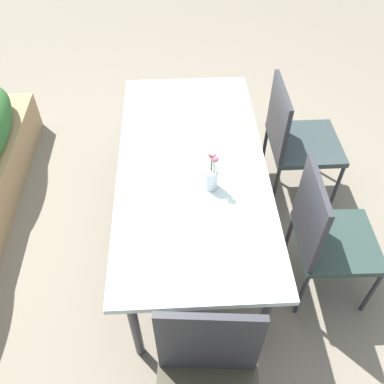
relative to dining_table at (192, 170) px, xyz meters
The scene contains 5 objects.
ground_plane 0.68m from the dining_table, 12.95° to the right, with size 12.00×12.00×0.00m, color #756B5B.
dining_table is the anchor object (origin of this frame).
chair_near_left 0.88m from the dining_table, 119.06° to the right, with size 0.48×0.48×0.97m.
chair_near_right 0.88m from the dining_table, 60.93° to the right, with size 0.50×0.50×0.96m.
flower_vase 0.27m from the dining_table, 152.87° to the right, with size 0.08×0.08×0.27m.
Camera 1 is at (-1.88, 0.11, 2.47)m, focal length 38.61 mm.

